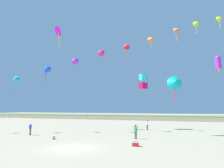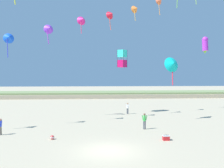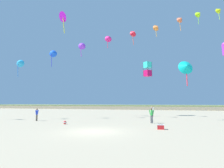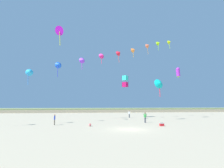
% 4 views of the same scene
% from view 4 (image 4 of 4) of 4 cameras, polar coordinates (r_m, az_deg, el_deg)
% --- Properties ---
extents(ground_plane, '(240.00, 240.00, 0.00)m').
position_cam_4_polar(ground_plane, '(21.77, 5.75, -14.52)').
color(ground_plane, tan).
extents(dune_ridge, '(120.00, 12.04, 1.43)m').
position_cam_4_polar(dune_ridge, '(68.53, -3.17, -8.50)').
color(dune_ridge, tan).
rests_on(dune_ridge, ground).
extents(person_near_left, '(0.55, 0.33, 1.66)m').
position_cam_4_polar(person_near_left, '(39.17, 5.67, -9.57)').
color(person_near_left, '#474C56').
rests_on(person_near_left, ground).
extents(person_near_right, '(0.21, 0.54, 1.54)m').
position_cam_4_polar(person_near_right, '(27.14, -18.25, -10.75)').
color(person_near_right, '#726656').
rests_on(person_near_right, ground).
extents(person_mid_center, '(0.59, 0.23, 1.68)m').
position_cam_4_polar(person_mid_center, '(29.42, 10.77, -10.45)').
color(person_mid_center, '#474C56').
rests_on(person_mid_center, ground).
extents(kite_banner_string, '(36.32, 19.16, 20.52)m').
position_cam_4_polar(kite_banner_string, '(36.41, -0.41, 9.71)').
color(kite_banner_string, '#38E8E5').
extents(large_kite_low_lead, '(2.20, 1.67, 3.68)m').
position_cam_4_polar(large_kite_low_lead, '(35.34, 15.24, 0.24)').
color(large_kite_low_lead, '#0DC8C1').
extents(large_kite_mid_trail, '(2.27, 2.03, 3.94)m').
position_cam_4_polar(large_kite_mid_trail, '(37.13, -16.59, 16.36)').
color(large_kite_mid_trail, '#D516EB').
extents(large_kite_high_solo, '(1.53, 1.53, 2.58)m').
position_cam_4_polar(large_kite_high_solo, '(40.10, 4.29, 0.87)').
color(large_kite_high_solo, '#CC0F56').
extents(large_kite_outer_drift, '(1.11, 1.17, 2.41)m').
position_cam_4_polar(large_kite_outer_drift, '(41.60, 20.75, 3.60)').
color(large_kite_outer_drift, purple).
extents(beach_cooler, '(0.58, 0.41, 0.46)m').
position_cam_4_polar(beach_cooler, '(25.71, 15.93, -12.60)').
color(beach_cooler, red).
rests_on(beach_cooler, ground).
extents(beach_ball, '(0.36, 0.36, 0.36)m').
position_cam_4_polar(beach_ball, '(24.75, -7.19, -13.12)').
color(beach_ball, red).
rests_on(beach_ball, ground).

